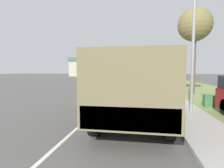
{
  "coord_description": "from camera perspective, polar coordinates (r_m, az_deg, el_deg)",
  "views": [
    {
      "loc": [
        2.28,
        5.77,
        2.1
      ],
      "look_at": [
        0.8,
        14.79,
        1.41
      ],
      "focal_mm": 28.0,
      "sensor_mm": 36.0,
      "label": 1
    }
  ],
  "objects": [
    {
      "name": "ground_plane",
      "position": [
        34.37,
        5.49,
        0.8
      ],
      "size": [
        180.0,
        180.0,
        0.0
      ],
      "primitive_type": "plane",
      "color": "#565451"
    },
    {
      "name": "lane_centre_stripe",
      "position": [
        34.37,
        5.49,
        0.8
      ],
      "size": [
        0.12,
        120.0,
        0.0
      ],
      "color": "silver",
      "rests_on": "ground"
    },
    {
      "name": "sidewalk_right",
      "position": [
        34.37,
        13.0,
        0.81
      ],
      "size": [
        1.8,
        120.0,
        0.12
      ],
      "color": "#ADAAA3",
      "rests_on": "ground"
    },
    {
      "name": "grass_strip_right",
      "position": [
        34.93,
        20.22,
        0.63
      ],
      "size": [
        7.0,
        120.0,
        0.02
      ],
      "color": "olive",
      "rests_on": "ground"
    },
    {
      "name": "military_truck",
      "position": [
        7.58,
        7.17,
        0.1
      ],
      "size": [
        2.59,
        6.96,
        2.68
      ],
      "color": "#545B3D",
      "rests_on": "ground"
    },
    {
      "name": "car_nearest_ahead",
      "position": [
        19.04,
        -4.26,
        0.3
      ],
      "size": [
        1.86,
        4.76,
        1.72
      ],
      "color": "#B7BABF",
      "rests_on": "ground"
    },
    {
      "name": "car_second_ahead",
      "position": [
        32.39,
        2.47,
        1.83
      ],
      "size": [
        1.82,
        4.27,
        1.55
      ],
      "color": "#336B3D",
      "rests_on": "ground"
    },
    {
      "name": "car_third_ahead",
      "position": [
        47.11,
        8.27,
        2.57
      ],
      "size": [
        1.92,
        3.94,
        1.55
      ],
      "color": "silver",
      "rests_on": "ground"
    },
    {
      "name": "car_fourth_ahead",
      "position": [
        55.38,
        9.0,
        2.85
      ],
      "size": [
        1.9,
        4.27,
        1.62
      ],
      "color": "#B7BABF",
      "rests_on": "ground"
    },
    {
      "name": "car_farthest_ahead",
      "position": [
        69.61,
        9.24,
        3.09
      ],
      "size": [
        1.9,
        4.85,
        1.47
      ],
      "color": "black",
      "rests_on": "ground"
    },
    {
      "name": "lamp_post",
      "position": [
        9.65,
        24.12,
        20.02
      ],
      "size": [
        1.69,
        0.24,
        7.92
      ],
      "color": "gray",
      "rests_on": "sidewalk_right"
    },
    {
      "name": "tree_mid_right",
      "position": [
        17.94,
        25.44,
        16.82
      ],
      "size": [
        2.94,
        2.94,
        7.64
      ],
      "color": "brown",
      "rests_on": "grass_strip_right"
    },
    {
      "name": "utility_box",
      "position": [
        11.61,
        29.03,
        -4.79
      ],
      "size": [
        0.55,
        0.45,
        0.7
      ],
      "color": "#3D7042",
      "rests_on": "grass_strip_right"
    },
    {
      "name": "building_distant",
      "position": [
        72.29,
        -7.18,
        5.48
      ],
      "size": [
        13.13,
        14.27,
        7.12
      ],
      "color": "#B2A893",
      "rests_on": "ground"
    }
  ]
}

